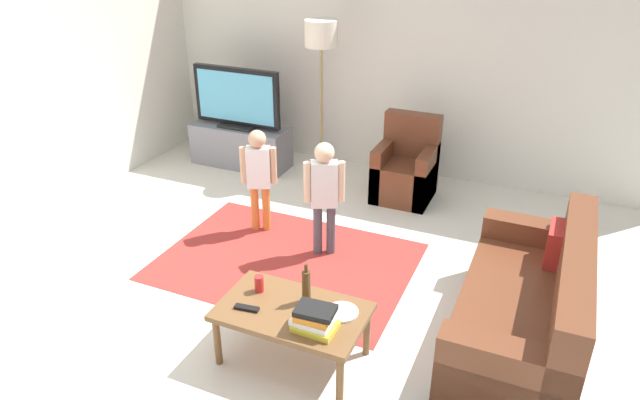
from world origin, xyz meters
TOP-DOWN VIEW (x-y plane):
  - ground at (0.00, 0.00)m, footprint 7.80×7.80m
  - wall_back at (0.00, 3.00)m, footprint 6.00×0.12m
  - area_rug at (-0.30, 0.54)m, footprint 2.20×1.60m
  - tv_stand at (-1.80, 2.30)m, footprint 1.20×0.44m
  - tv at (-1.80, 2.28)m, footprint 1.10×0.28m
  - couch at (1.78, 0.24)m, footprint 0.80×1.80m
  - armchair at (0.29, 2.26)m, footprint 0.60×0.60m
  - floor_lamp at (-0.80, 2.45)m, footprint 0.36×0.36m
  - child_near_tv at (-0.79, 0.97)m, footprint 0.32×0.20m
  - child_center at (-0.06, 0.82)m, footprint 0.33×0.22m
  - coffee_table at (0.30, -0.55)m, footprint 1.00×0.60m
  - book_stack at (0.52, -0.67)m, footprint 0.29×0.22m
  - bottle at (0.35, -0.43)m, footprint 0.06×0.06m
  - tv_remote at (0.02, -0.67)m, footprint 0.17×0.07m
  - soda_can at (0.00, -0.45)m, footprint 0.07×0.07m
  - plate at (0.62, -0.45)m, footprint 0.22×0.22m

SIDE VIEW (x-z plane):
  - ground at x=0.00m, z-range 0.00..0.00m
  - area_rug at x=-0.30m, z-range 0.00..0.01m
  - tv_stand at x=-1.80m, z-range -0.01..0.49m
  - couch at x=1.78m, z-range -0.14..0.72m
  - armchair at x=0.29m, z-range -0.15..0.75m
  - coffee_table at x=0.30m, z-range 0.16..0.58m
  - plate at x=0.62m, z-range 0.42..0.44m
  - tv_remote at x=0.02m, z-range 0.42..0.44m
  - soda_can at x=0.00m, z-range 0.42..0.54m
  - book_stack at x=0.52m, z-range 0.42..0.58m
  - bottle at x=0.35m, z-range 0.40..0.70m
  - child_near_tv at x=-0.79m, z-range 0.10..1.13m
  - child_center at x=-0.06m, z-range 0.11..1.18m
  - tv at x=-1.80m, z-range 0.49..1.20m
  - wall_back at x=0.00m, z-range 0.00..2.70m
  - floor_lamp at x=-0.80m, z-range 0.65..2.43m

